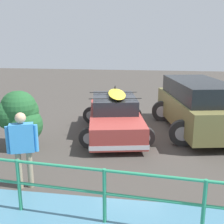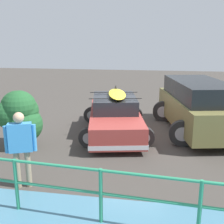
{
  "view_description": "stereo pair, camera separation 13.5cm",
  "coord_description": "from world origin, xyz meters",
  "px_view_note": "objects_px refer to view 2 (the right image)",
  "views": [
    {
      "loc": [
        -0.76,
        10.09,
        3.31
      ],
      "look_at": [
        0.61,
        1.01,
        0.95
      ],
      "focal_mm": 45.0,
      "sensor_mm": 36.0,
      "label": 1
    },
    {
      "loc": [
        -0.9,
        10.06,
        3.31
      ],
      "look_at": [
        0.61,
        1.01,
        0.95
      ],
      "focal_mm": 45.0,
      "sensor_mm": 36.0,
      "label": 2
    }
  ],
  "objects_px": {
    "sedan_car": "(115,116)",
    "suv_car": "(197,106)",
    "person_bystander": "(21,143)",
    "bush_near_left": "(20,114)"
  },
  "relations": [
    {
      "from": "suv_car",
      "to": "person_bystander",
      "type": "height_order",
      "value": "suv_car"
    },
    {
      "from": "person_bystander",
      "to": "bush_near_left",
      "type": "bearing_deg",
      "value": -62.43
    },
    {
      "from": "person_bystander",
      "to": "suv_car",
      "type": "bearing_deg",
      "value": -132.13
    },
    {
      "from": "suv_car",
      "to": "person_bystander",
      "type": "relative_size",
      "value": 2.86
    },
    {
      "from": "suv_car",
      "to": "person_bystander",
      "type": "xyz_separation_m",
      "value": [
        4.43,
        4.9,
        0.09
      ]
    },
    {
      "from": "person_bystander",
      "to": "sedan_car",
      "type": "bearing_deg",
      "value": -109.21
    },
    {
      "from": "suv_car",
      "to": "bush_near_left",
      "type": "height_order",
      "value": "suv_car"
    },
    {
      "from": "sedan_car",
      "to": "bush_near_left",
      "type": "bearing_deg",
      "value": 34.99
    },
    {
      "from": "sedan_car",
      "to": "suv_car",
      "type": "relative_size",
      "value": 0.93
    },
    {
      "from": "sedan_car",
      "to": "suv_car",
      "type": "distance_m",
      "value": 3.06
    }
  ]
}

